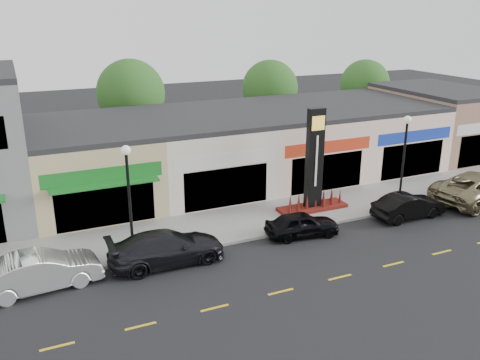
{
  "coord_description": "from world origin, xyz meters",
  "views": [
    {
      "loc": [
        -12.26,
        -19.48,
        11.37
      ],
      "look_at": [
        -1.76,
        4.0,
        2.67
      ],
      "focal_mm": 38.0,
      "sensor_mm": 36.0,
      "label": 1
    }
  ],
  "objects": [
    {
      "name": "pylon_sign",
      "position": [
        3.0,
        4.2,
        2.27
      ],
      "size": [
        4.2,
        1.3,
        6.0
      ],
      "color": "#611610",
      "rests_on": "sidewalk"
    },
    {
      "name": "shop_pink_w",
      "position": [
        5.5,
        11.47,
        2.4
      ],
      "size": [
        7.0,
        10.01,
        4.8
      ],
      "color": "beige",
      "rests_on": "ground"
    },
    {
      "name": "car_dark_sedan",
      "position": [
        -6.65,
        1.45,
        0.79
      ],
      "size": [
        2.22,
        5.46,
        1.58
      ],
      "primitive_type": "imported",
      "rotation": [
        0.0,
        0.0,
        1.57
      ],
      "color": "black",
      "rests_on": "ground"
    },
    {
      "name": "curb",
      "position": [
        0.0,
        2.1,
        0.07
      ],
      "size": [
        52.0,
        0.2,
        0.15
      ],
      "primitive_type": "cube",
      "color": "gray",
      "rests_on": "ground"
    },
    {
      "name": "shop_tan",
      "position": [
        19.5,
        11.48,
        2.65
      ],
      "size": [
        7.0,
        10.01,
        5.3
      ],
      "color": "#87624E",
      "rests_on": "ground"
    },
    {
      "name": "lamp_west_near",
      "position": [
        -8.0,
        2.5,
        3.48
      ],
      "size": [
        0.44,
        0.44,
        5.47
      ],
      "color": "black",
      "rests_on": "sidewalk"
    },
    {
      "name": "car_black_conv",
      "position": [
        7.49,
        1.14,
        0.71
      ],
      "size": [
        1.57,
        4.35,
        1.42
      ],
      "primitive_type": "imported",
      "rotation": [
        0.0,
        0.0,
        1.59
      ],
      "color": "black",
      "rests_on": "ground"
    },
    {
      "name": "ground",
      "position": [
        0.0,
        0.0,
        0.0
      ],
      "size": [
        120.0,
        120.0,
        0.0
      ],
      "primitive_type": "plane",
      "color": "black",
      "rests_on": "ground"
    },
    {
      "name": "shop_pink_e",
      "position": [
        12.5,
        11.47,
        2.4
      ],
      "size": [
        7.0,
        10.01,
        4.8
      ],
      "color": "beige",
      "rests_on": "ground"
    },
    {
      "name": "shop_cream",
      "position": [
        -1.5,
        11.47,
        2.4
      ],
      "size": [
        7.0,
        10.01,
        4.8
      ],
      "color": "beige",
      "rests_on": "ground"
    },
    {
      "name": "car_gold_suv",
      "position": [
        13.27,
        1.4,
        0.92
      ],
      "size": [
        3.98,
        7.01,
        1.84
      ],
      "primitive_type": "imported",
      "rotation": [
        0.0,
        0.0,
        1.71
      ],
      "color": "olive",
      "rests_on": "ground"
    },
    {
      "name": "tree_rear_mid",
      "position": [
        8.0,
        19.5,
        4.88
      ],
      "size": [
        4.8,
        4.8,
        7.29
      ],
      "color": "#382619",
      "rests_on": "ground"
    },
    {
      "name": "tree_rear_east",
      "position": [
        18.0,
        19.5,
        4.63
      ],
      "size": [
        4.6,
        4.6,
        6.94
      ],
      "color": "#382619",
      "rests_on": "ground"
    },
    {
      "name": "sidewalk",
      "position": [
        0.0,
        4.35,
        0.07
      ],
      "size": [
        52.0,
        4.3,
        0.15
      ],
      "primitive_type": "cube",
      "color": "gray",
      "rests_on": "ground"
    },
    {
      "name": "lamp_east_near",
      "position": [
        8.0,
        2.5,
        3.48
      ],
      "size": [
        0.44,
        0.44,
        5.47
      ],
      "color": "black",
      "rests_on": "sidewalk"
    },
    {
      "name": "tree_rear_west",
      "position": [
        -4.0,
        19.5,
        5.22
      ],
      "size": [
        5.2,
        5.2,
        7.83
      ],
      "color": "#382619",
      "rests_on": "ground"
    },
    {
      "name": "car_black_sedan",
      "position": [
        0.67,
        1.47,
        0.66
      ],
      "size": [
        2.08,
        4.06,
        1.32
      ],
      "primitive_type": "imported",
      "rotation": [
        0.0,
        0.0,
        1.43
      ],
      "color": "black",
      "rests_on": "ground"
    },
    {
      "name": "shop_beige",
      "position": [
        -8.5,
        11.46,
        2.4
      ],
      "size": [
        7.0,
        10.85,
        4.8
      ],
      "color": "#CAB481",
      "rests_on": "ground"
    },
    {
      "name": "car_white_van",
      "position": [
        -12.16,
        1.43,
        0.82
      ],
      "size": [
        2.21,
        5.1,
        1.63
      ],
      "primitive_type": "imported",
      "rotation": [
        0.0,
        0.0,
        1.67
      ],
      "color": "white",
      "rests_on": "ground"
    }
  ]
}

